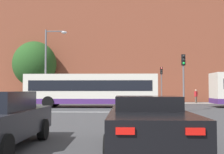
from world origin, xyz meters
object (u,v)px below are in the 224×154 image
Objects in this scene: pedestrian_waiting at (196,95)px; pedestrian_walking_east at (59,94)px; car_roadster_right at (148,122)px; pedestrian_walking_west at (57,94)px; bus_crossing_lead at (91,90)px; street_lamp_junction at (49,60)px; traffic_light_far_right at (161,79)px; traffic_light_near_right at (184,73)px.

pedestrian_walking_east is at bearing -43.87° from pedestrian_waiting.
pedestrian_walking_west is (-8.57, 26.08, 0.33)m from car_roadster_right.
pedestrian_walking_east is (-8.08, 25.27, 0.37)m from car_roadster_right.
pedestrian_walking_east is 1.04× the size of pedestrian_walking_west.
street_lamp_junction is (-3.66, -0.48, 2.64)m from bus_crossing_lead.
traffic_light_far_right is at bearing -8.08° from pedestrian_walking_west.
traffic_light_near_right reaches higher than pedestrian_walking_east.
traffic_light_near_right is 2.57× the size of pedestrian_waiting.
street_lamp_junction is at bearing -16.15° from pedestrian_waiting.
pedestrian_walking_west is (-1.48, 8.97, -3.16)m from street_lamp_junction.
traffic_light_far_right is 0.61× the size of street_lamp_junction.
pedestrian_walking_east reaches higher than pedestrian_waiting.
pedestrian_walking_east is (-4.65, 7.68, -0.47)m from bus_crossing_lead.
pedestrian_waiting is 16.08m from pedestrian_walking_east.
car_roadster_right is 25.58m from traffic_light_far_right.
traffic_light_near_right is 17.85m from pedestrian_walking_west.
pedestrian_walking_west is at bearing -148.83° from bus_crossing_lead.
traffic_light_near_right reaches higher than pedestrian_waiting.
traffic_light_far_right reaches higher than pedestrian_waiting.
traffic_light_near_right reaches higher than pedestrian_walking_west.
bus_crossing_lead reaches higher than car_roadster_right.
bus_crossing_lead is 8.47m from traffic_light_near_right.
traffic_light_far_right is (3.78, 25.21, 2.09)m from car_roadster_right.
pedestrian_walking_west is at bearing 133.91° from traffic_light_near_right.
pedestrian_walking_east is at bearing 179.69° from traffic_light_far_right.
pedestrian_walking_east is at bearing -62.91° from pedestrian_walking_west.
traffic_light_far_right is 11.99m from pedestrian_walking_east.
pedestrian_walking_east is (-16.04, -1.03, 0.15)m from pedestrian_waiting.
car_roadster_right is at bearing -105.79° from traffic_light_near_right.
bus_crossing_lead is 7.17× the size of pedestrian_waiting.
car_roadster_right is at bearing -67.50° from street_lamp_junction.
traffic_light_far_right is 2.37× the size of pedestrian_walking_west.
car_roadster_right is 0.71× the size of street_lamp_junction.
pedestrian_walking_west is (-12.35, 0.87, -1.76)m from traffic_light_far_right.
traffic_light_far_right reaches higher than car_roadster_right.
pedestrian_waiting is (11.40, 8.71, -0.63)m from bus_crossing_lead.
street_lamp_junction reaches higher than pedestrian_waiting.
bus_crossing_lead reaches higher than pedestrian_walking_east.
car_roadster_right is at bearing -67.25° from pedestrian_walking_east.
bus_crossing_lead is at bearing -10.15° from pedestrian_waiting.
pedestrian_waiting is at bearing 127.39° from bus_crossing_lead.
bus_crossing_lead is at bearing -133.45° from traffic_light_far_right.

